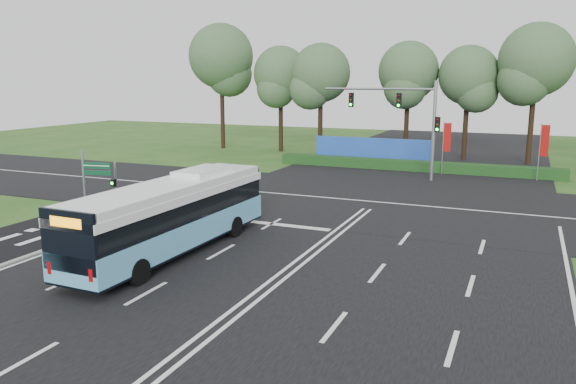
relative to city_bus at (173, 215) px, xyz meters
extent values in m
plane|color=#25531B|center=(5.05, 0.83, -1.62)|extent=(120.00, 120.00, 0.00)
cube|color=black|center=(5.05, 0.83, -1.60)|extent=(20.00, 120.00, 0.04)
cube|color=black|center=(5.05, 12.83, -1.59)|extent=(120.00, 14.00, 0.05)
cube|color=gray|center=(-5.05, -2.17, -1.56)|extent=(0.25, 18.00, 0.12)
cube|color=#59A6CF|center=(0.00, 0.02, -0.62)|extent=(2.59, 11.25, 1.03)
cube|color=black|center=(0.00, 0.02, -1.09)|extent=(2.57, 11.19, 0.28)
cube|color=black|center=(0.00, 0.02, 0.31)|extent=(2.50, 11.08, 0.89)
cube|color=white|center=(0.00, 0.02, 0.87)|extent=(2.59, 11.25, 0.33)
cube|color=white|center=(0.00, 0.02, 1.20)|extent=(2.54, 10.80, 0.33)
cube|color=white|center=(0.05, 2.35, 1.48)|extent=(1.56, 2.83, 0.23)
cube|color=black|center=(-0.13, -5.52, 0.36)|extent=(2.26, 0.17, 2.05)
cube|color=orange|center=(-0.13, -5.56, 1.01)|extent=(1.31, 0.09, 0.33)
cylinder|color=black|center=(-1.01, 3.21, -1.13)|extent=(0.28, 0.98, 0.97)
cylinder|color=black|center=(1.16, 3.16, -1.13)|extent=(0.28, 0.98, 0.97)
cylinder|color=black|center=(-1.17, -3.50, -1.13)|extent=(0.28, 0.98, 0.97)
cylinder|color=black|center=(1.00, -3.55, -1.13)|extent=(0.28, 0.98, 0.97)
cylinder|color=gray|center=(-5.15, 2.76, -0.04)|extent=(0.13, 0.13, 3.15)
cube|color=black|center=(-5.15, 2.58, 0.54)|extent=(0.29, 0.24, 0.36)
sphere|color=#19F233|center=(-5.15, 2.48, 0.54)|extent=(0.13, 0.13, 0.13)
cylinder|color=gray|center=(-5.87, 1.42, 0.29)|extent=(0.11, 0.11, 3.81)
cube|color=#0B4124|center=(-5.17, 1.55, 1.53)|extent=(1.42, 0.32, 0.29)
cube|color=#0B4124|center=(-5.17, 1.55, 1.19)|extent=(1.42, 0.32, 0.21)
cube|color=white|center=(-5.17, 1.51, 1.53)|extent=(1.32, 0.25, 0.04)
cylinder|color=gray|center=(7.33, 24.33, 0.37)|extent=(0.06, 0.06, 3.99)
cube|color=#9C100D|center=(7.61, 24.42, 1.22)|extent=(0.52, 0.20, 2.13)
cylinder|color=gray|center=(13.93, 24.11, 0.42)|extent=(0.06, 0.06, 4.08)
cube|color=#9C100D|center=(14.23, 24.05, 1.28)|extent=(0.54, 0.15, 2.17)
cylinder|color=gray|center=(7.05, 21.33, 1.88)|extent=(0.24, 0.24, 7.00)
cylinder|color=gray|center=(3.05, 21.33, 4.78)|extent=(8.00, 0.16, 0.16)
cube|color=black|center=(4.55, 21.33, 3.98)|extent=(0.32, 0.28, 1.05)
cube|color=black|center=(1.05, 21.33, 3.98)|extent=(0.32, 0.28, 1.05)
cube|color=black|center=(7.30, 21.33, 2.38)|extent=(0.32, 0.28, 1.05)
cube|color=#143513|center=(5.05, 25.33, -1.22)|extent=(22.00, 1.20, 0.80)
cube|color=#214EB5|center=(1.05, 27.83, -0.52)|extent=(10.00, 0.30, 2.20)
cylinder|color=black|center=(-16.17, 32.62, 2.84)|extent=(0.44, 0.44, 8.91)
sphere|color=#3A5C36|center=(-16.17, 32.62, 7.76)|extent=(6.57, 6.57, 6.57)
cylinder|color=black|center=(-9.53, 32.56, 2.01)|extent=(0.44, 0.44, 7.25)
sphere|color=#3A5C36|center=(-9.53, 32.56, 6.01)|extent=(5.34, 5.34, 5.34)
cylinder|color=black|center=(-4.70, 30.70, 2.02)|extent=(0.44, 0.44, 7.28)
sphere|color=#3A5C36|center=(-4.70, 30.70, 6.05)|extent=(5.36, 5.36, 5.36)
cylinder|color=black|center=(2.68, 33.75, 2.08)|extent=(0.44, 0.44, 7.41)
sphere|color=#3A5C36|center=(2.68, 33.75, 6.18)|extent=(5.46, 5.46, 5.46)
cylinder|color=black|center=(7.95, 33.63, 1.91)|extent=(0.44, 0.44, 7.06)
sphere|color=#3A5C36|center=(7.95, 33.63, 5.81)|extent=(5.20, 5.20, 5.20)
cylinder|color=black|center=(13.30, 32.83, 2.49)|extent=(0.44, 0.44, 8.22)
sphere|color=#3A5C36|center=(13.30, 32.83, 7.03)|extent=(6.05, 6.05, 6.05)
camera|label=1|loc=(13.04, -18.59, 5.43)|focal=35.00mm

